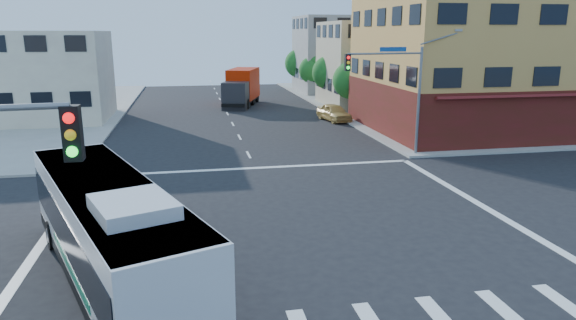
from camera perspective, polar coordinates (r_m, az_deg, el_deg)
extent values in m
plane|color=black|center=(21.70, -0.35, -7.23)|extent=(120.00, 120.00, 0.00)
cube|color=gray|center=(67.62, 24.19, 6.15)|extent=(50.00, 50.00, 0.15)
cube|color=#C69347|center=(45.14, 21.21, 11.98)|extent=(18.00, 15.00, 14.00)
cube|color=#5B1514|center=(45.51, 20.66, 5.69)|extent=(18.09, 15.08, 4.00)
cube|color=maroon|center=(39.50, 26.20, 6.37)|extent=(16.00, 1.60, 0.51)
cube|color=tan|center=(57.83, 10.20, 10.43)|extent=(12.00, 10.00, 9.00)
cube|color=gray|center=(71.04, 6.11, 11.59)|extent=(12.00, 10.00, 10.00)
cube|color=beige|center=(51.77, -26.11, 8.30)|extent=(12.00, 10.00, 8.00)
cylinder|color=slate|center=(34.23, 14.31, 6.24)|extent=(0.18, 0.18, 7.00)
cylinder|color=slate|center=(32.75, 10.78, 11.54)|extent=(5.01, 0.62, 0.12)
cube|color=black|center=(31.70, 6.63, 10.72)|extent=(0.32, 0.30, 1.00)
sphere|color=#FF0C0C|center=(31.53, 6.74, 11.24)|extent=(0.20, 0.20, 0.20)
sphere|color=yellow|center=(31.54, 6.73, 10.70)|extent=(0.20, 0.20, 0.20)
sphere|color=#19FF33|center=(31.56, 6.71, 10.15)|extent=(0.20, 0.20, 0.20)
cube|color=navy|center=(32.98, 11.60, 11.96)|extent=(1.80, 0.22, 0.28)
cube|color=gray|center=(35.31, 18.36, 13.53)|extent=(0.50, 0.22, 0.14)
cube|color=black|center=(9.96, -22.84, 2.76)|extent=(0.32, 0.30, 1.00)
sphere|color=#FF0C0C|center=(9.75, -23.20, 4.30)|extent=(0.20, 0.20, 0.20)
sphere|color=yellow|center=(9.80, -23.03, 2.57)|extent=(0.20, 0.20, 0.20)
sphere|color=#19FF33|center=(9.86, -22.87, 0.86)|extent=(0.20, 0.20, 0.20)
cylinder|color=#3C2715|center=(50.81, 6.95, 6.08)|extent=(0.28, 0.28, 1.92)
sphere|color=#17531B|center=(50.54, 7.03, 8.78)|extent=(3.60, 3.60, 3.60)
sphere|color=#17531B|center=(50.31, 7.61, 9.76)|extent=(2.52, 2.52, 2.52)
cylinder|color=#3C2715|center=(58.41, 4.54, 7.19)|extent=(0.28, 0.28, 1.99)
sphere|color=#17531B|center=(58.17, 4.59, 9.65)|extent=(3.80, 3.80, 3.80)
sphere|color=#17531B|center=(57.92, 5.08, 10.57)|extent=(2.66, 2.66, 2.66)
cylinder|color=#3C2715|center=(66.11, 2.68, 7.96)|extent=(0.28, 0.28, 1.89)
sphere|color=#17531B|center=(65.91, 2.71, 9.95)|extent=(3.40, 3.40, 3.40)
sphere|color=#17531B|center=(65.66, 3.12, 10.68)|extent=(2.38, 2.38, 2.38)
cylinder|color=#3C2715|center=(73.86, 1.21, 8.66)|extent=(0.28, 0.28, 2.03)
sphere|color=#17531B|center=(73.67, 1.22, 10.68)|extent=(4.00, 4.00, 4.00)
sphere|color=#17531B|center=(73.41, 1.58, 11.45)|extent=(2.80, 2.80, 2.80)
cube|color=black|center=(17.69, -18.91, -11.13)|extent=(6.97, 12.62, 0.47)
cube|color=silver|center=(17.21, -19.24, -7.27)|extent=(6.95, 12.59, 2.96)
cube|color=black|center=(17.14, -19.29, -6.71)|extent=(6.87, 12.26, 1.30)
cube|color=black|center=(22.98, -22.80, -2.10)|extent=(2.30, 0.93, 1.40)
cube|color=#E5590C|center=(22.77, -23.06, 0.44)|extent=(1.87, 0.76, 0.29)
cube|color=silver|center=(16.76, -19.63, -2.74)|extent=(6.81, 12.34, 0.12)
cube|color=silver|center=(13.79, -16.81, -4.99)|extent=(2.55, 2.80, 0.37)
cube|color=#107046|center=(16.81, -23.13, -10.93)|extent=(2.07, 5.34, 0.29)
cube|color=#107046|center=(17.32, -14.29, -9.45)|extent=(2.07, 5.34, 0.29)
cylinder|color=black|center=(21.19, -24.76, -7.56)|extent=(0.68, 1.12, 1.08)
cylinder|color=#99999E|center=(21.17, -25.15, -7.61)|extent=(0.23, 0.52, 0.54)
cylinder|color=black|center=(21.56, -18.20, -6.57)|extent=(0.68, 1.12, 1.08)
cylinder|color=#99999E|center=(21.59, -17.82, -6.52)|extent=(0.23, 0.52, 0.54)
cylinder|color=black|center=(14.59, -10.10, -16.33)|extent=(0.68, 1.12, 1.08)
cylinder|color=#99999E|center=(14.64, -9.55, -16.20)|extent=(0.23, 0.52, 0.54)
cube|color=black|center=(54.28, -5.83, 7.10)|extent=(3.14, 3.07, 2.86)
cube|color=black|center=(53.22, -6.08, 7.44)|extent=(2.23, 0.78, 1.10)
cube|color=red|center=(58.24, -4.97, 8.46)|extent=(4.37, 6.66, 3.29)
cube|color=black|center=(57.15, -5.20, 6.63)|extent=(4.96, 9.11, 0.33)
cylinder|color=black|center=(54.86, -6.94, 6.22)|extent=(0.63, 1.14, 1.10)
cylinder|color=black|center=(54.37, -4.57, 6.21)|extent=(0.63, 1.14, 1.10)
cylinder|color=black|center=(57.93, -6.21, 6.65)|extent=(0.63, 1.14, 1.10)
cylinder|color=black|center=(57.47, -3.95, 6.64)|extent=(0.63, 1.14, 1.10)
cylinder|color=black|center=(60.59, -5.64, 6.98)|extent=(0.63, 1.14, 1.10)
cylinder|color=black|center=(60.15, -3.48, 6.97)|extent=(0.63, 1.14, 1.10)
imported|color=tan|center=(47.20, 5.14, 5.29)|extent=(2.62, 4.78, 1.54)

